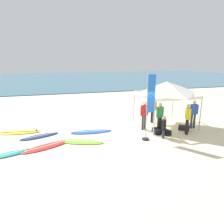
% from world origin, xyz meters
% --- Properties ---
extents(ground_plane, '(80.00, 80.00, 0.00)m').
position_xyz_m(ground_plane, '(0.00, 0.00, 0.00)').
color(ground_plane, beige).
extents(sea, '(80.00, 36.00, 0.10)m').
position_xyz_m(sea, '(0.00, 32.67, 0.05)').
color(sea, '#386B84').
rests_on(sea, ground).
extents(canopy_tent, '(3.04, 3.04, 2.75)m').
position_xyz_m(canopy_tent, '(2.75, 1.16, 2.39)').
color(canopy_tent, '#B7B7BC').
rests_on(canopy_tent, ground).
extents(surfboard_blue, '(2.39, 0.80, 0.19)m').
position_xyz_m(surfboard_blue, '(-1.89, 1.13, 0.04)').
color(surfboard_blue, blue).
rests_on(surfboard_blue, ground).
extents(surfboard_navy, '(2.12, 1.17, 0.19)m').
position_xyz_m(surfboard_navy, '(-4.70, 1.17, 0.04)').
color(surfboard_navy, navy).
rests_on(surfboard_navy, ground).
extents(surfboard_red, '(2.40, 1.53, 0.19)m').
position_xyz_m(surfboard_red, '(-4.30, -0.33, 0.04)').
color(surfboard_red, red).
rests_on(surfboard_red, ground).
extents(surfboard_lime, '(2.41, 1.45, 0.19)m').
position_xyz_m(surfboard_lime, '(-2.67, -0.19, 0.04)').
color(surfboard_lime, '#7AD12D').
rests_on(surfboard_lime, ground).
extents(surfboard_teal, '(1.95, 1.08, 0.19)m').
position_xyz_m(surfboard_teal, '(-5.84, -0.73, 0.04)').
color(surfboard_teal, '#19847F').
rests_on(surfboard_teal, ground).
extents(surfboard_yellow, '(2.35, 0.85, 0.19)m').
position_xyz_m(surfboard_yellow, '(-5.81, 2.12, 0.04)').
color(surfboard_yellow, yellow).
rests_on(surfboard_yellow, ground).
extents(person_blue, '(0.54, 0.28, 1.71)m').
position_xyz_m(person_blue, '(4.11, 0.17, 0.99)').
color(person_blue, '#383842').
rests_on(person_blue, ground).
extents(person_green, '(0.53, 0.32, 1.71)m').
position_xyz_m(person_green, '(1.87, 0.13, 0.99)').
color(person_green, black).
rests_on(person_green, ground).
extents(person_red, '(0.54, 0.29, 1.71)m').
position_xyz_m(person_red, '(1.19, 0.74, 0.99)').
color(person_red, '#2D2D33').
rests_on(person_red, ground).
extents(person_orange, '(0.34, 0.52, 1.71)m').
position_xyz_m(person_orange, '(2.30, 1.82, 0.99)').
color(person_orange, black).
rests_on(person_orange, ground).
extents(person_yellow, '(0.33, 0.52, 1.71)m').
position_xyz_m(person_yellow, '(3.16, -0.60, 0.99)').
color(person_yellow, black).
rests_on(person_yellow, ground).
extents(person_black, '(0.39, 0.47, 1.20)m').
position_xyz_m(person_black, '(1.65, -0.73, 0.66)').
color(person_black, '#2D2D33').
rests_on(person_black, ground).
extents(banner_flag, '(0.60, 0.36, 3.40)m').
position_xyz_m(banner_flag, '(0.74, -0.74, 1.57)').
color(banner_flag, '#99999E').
rests_on(banner_flag, ground).
extents(gear_bag_near_tent, '(0.66, 0.63, 0.28)m').
position_xyz_m(gear_bag_near_tent, '(3.41, -0.00, 0.14)').
color(gear_bag_near_tent, '#232328').
rests_on(gear_bag_near_tent, ground).
extents(gear_bag_by_pole, '(0.46, 0.66, 0.28)m').
position_xyz_m(gear_bag_by_pole, '(2.02, -0.31, 0.14)').
color(gear_bag_by_pole, black).
rests_on(gear_bag_by_pole, ground).
extents(gear_bag_on_sand, '(0.37, 0.62, 0.28)m').
position_xyz_m(gear_bag_on_sand, '(1.60, -0.06, 0.14)').
color(gear_bag_on_sand, black).
rests_on(gear_bag_on_sand, ground).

